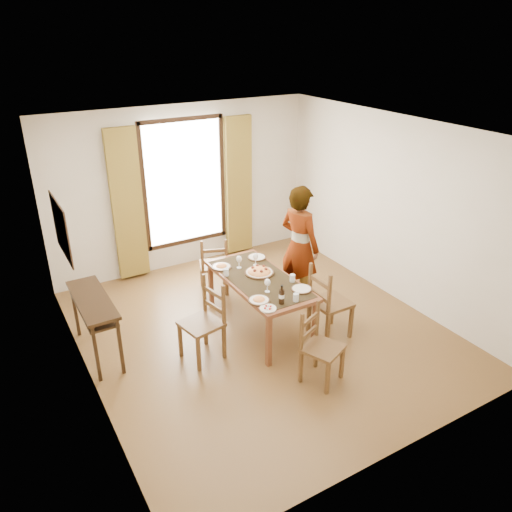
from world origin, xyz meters
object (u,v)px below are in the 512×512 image
console_table (93,306)px  dining_table (259,283)px  pasta_platter (259,270)px  man (300,246)px

console_table → dining_table: (2.06, -0.50, -0.00)m
dining_table → pasta_platter: bearing=60.4°
pasta_platter → console_table: bearing=169.8°
dining_table → pasta_platter: pasta_platter is taller
dining_table → console_table: bearing=166.3°
pasta_platter → dining_table: bearing=-119.6°
dining_table → man: (0.86, 0.31, 0.22)m
man → console_table: bearing=70.6°
man → pasta_platter: bearing=88.1°
console_table → pasta_platter: bearing=-10.2°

